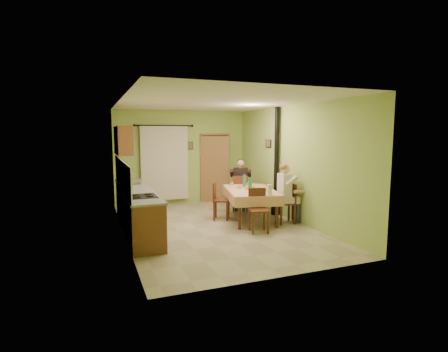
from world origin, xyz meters
name	(u,v)px	position (x,y,z in m)	size (l,w,h in m)	color
floor	(215,227)	(0.00, 0.00, 0.00)	(4.00, 6.00, 0.01)	tan
room_shell	(215,147)	(0.00, 0.00, 1.82)	(4.04, 6.04, 2.82)	#AAC866
kitchen_run	(136,208)	(-1.71, 0.40, 0.48)	(0.64, 3.64, 1.56)	brown
upper_cabinets	(123,140)	(-1.82, 1.70, 1.95)	(0.35, 1.40, 0.70)	brown
curtain	(165,163)	(-0.55, 2.90, 1.26)	(1.70, 0.07, 2.22)	black
doorway	(215,168)	(1.04, 2.91, 1.05)	(0.96, 0.30, 2.15)	black
dining_table	(251,205)	(1.03, 0.30, 0.38)	(1.51, 2.08, 0.76)	#E1A479
tableware	(253,187)	(1.03, 0.19, 0.83)	(0.64, 1.65, 0.33)	white
chair_far	(240,200)	(1.23, 1.38, 0.29)	(0.56, 0.56, 0.98)	#542817
chair_near	(259,219)	(0.73, -0.72, 0.29)	(0.46, 0.46, 0.94)	#542817
chair_right	(286,211)	(1.69, -0.26, 0.29)	(0.44, 0.44, 0.95)	#542817
chair_left	(221,208)	(0.36, 0.61, 0.29)	(0.51, 0.51, 0.93)	#542817
man_far	(241,179)	(1.24, 1.39, 0.88)	(0.65, 0.61, 1.39)	black
man_right	(286,186)	(1.68, -0.26, 0.88)	(0.51, 0.62, 1.39)	silver
stove_flue	(276,176)	(1.90, 0.60, 1.02)	(0.24, 0.24, 2.80)	black
picture_back	(190,146)	(0.25, 2.97, 1.75)	(0.19, 0.03, 0.23)	black
picture_right	(268,143)	(1.97, 1.20, 1.85)	(0.03, 0.31, 0.21)	brown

